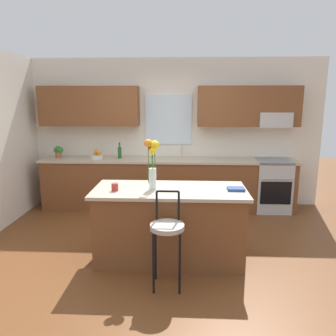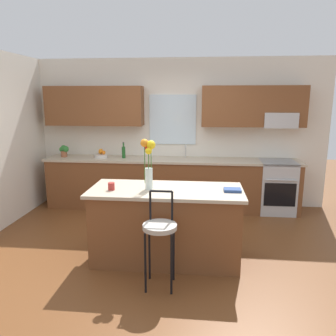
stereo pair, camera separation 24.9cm
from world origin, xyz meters
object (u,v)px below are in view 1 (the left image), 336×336
at_px(bottle_olive_oil, 120,152).
at_px(bar_stool_near, 167,231).
at_px(kitchen_island, 170,224).
at_px(flower_vase, 152,159).
at_px(cookbook, 236,189).
at_px(potted_plant_small, 58,151).
at_px(fruit_bowl_oranges, 97,156).
at_px(mug_ceramic, 115,187).
at_px(oven_range, 271,185).

bearing_deg(bottle_olive_oil, bar_stool_near, -69.10).
relative_size(kitchen_island, bottle_olive_oil, 6.40).
bearing_deg(flower_vase, bottle_olive_oil, 111.30).
xyz_separation_m(kitchen_island, cookbook, (0.79, -0.03, 0.47)).
bearing_deg(potted_plant_small, fruit_bowl_oranges, 0.39).
xyz_separation_m(mug_ceramic, bottle_olive_oil, (-0.34, 2.09, 0.07)).
distance_m(bar_stool_near, cookbook, 1.03).
relative_size(kitchen_island, flower_vase, 3.04).
xyz_separation_m(kitchen_island, bar_stool_near, (-0.00, -0.61, 0.17)).
bearing_deg(flower_vase, kitchen_island, 9.84).
height_order(oven_range, bar_stool_near, bar_stool_near).
bearing_deg(bottle_olive_oil, oven_range, -0.52).
bearing_deg(bar_stool_near, bottle_olive_oil, 110.90).
bearing_deg(mug_ceramic, cookbook, 3.47).
relative_size(flower_vase, fruit_bowl_oranges, 2.54).
bearing_deg(cookbook, kitchen_island, 177.98).
height_order(oven_range, cookbook, cookbook).
distance_m(oven_range, bar_stool_near, 3.11).
distance_m(kitchen_island, fruit_bowl_oranges, 2.48).
bearing_deg(mug_ceramic, kitchen_island, 10.08).
distance_m(mug_ceramic, cookbook, 1.44).
bearing_deg(bottle_olive_oil, potted_plant_small, -179.92).
distance_m(kitchen_island, bottle_olive_oil, 2.28).
bearing_deg(mug_ceramic, flower_vase, 10.19).
xyz_separation_m(flower_vase, cookbook, (1.00, 0.01, -0.36)).
distance_m(bar_stool_near, mug_ceramic, 0.88).
bearing_deg(bar_stool_near, kitchen_island, 90.00).
height_order(cookbook, fruit_bowl_oranges, fruit_bowl_oranges).
bearing_deg(potted_plant_small, flower_vase, -46.45).
bearing_deg(bottle_olive_oil, mug_ceramic, -80.71).
relative_size(kitchen_island, cookbook, 9.26).
relative_size(oven_range, mug_ceramic, 10.22).
height_order(kitchen_island, mug_ceramic, mug_ceramic).
height_order(flower_vase, potted_plant_small, flower_vase).
relative_size(flower_vase, bottle_olive_oil, 2.10).
relative_size(flower_vase, mug_ceramic, 6.76).
distance_m(oven_range, flower_vase, 2.91).
xyz_separation_m(oven_range, kitchen_island, (-1.75, -1.95, 0.00)).
bearing_deg(oven_range, flower_vase, -134.61).
xyz_separation_m(mug_ceramic, potted_plant_small, (-1.46, 2.08, 0.08)).
bearing_deg(bar_stool_near, cookbook, 36.56).
xyz_separation_m(fruit_bowl_oranges, potted_plant_small, (-0.70, -0.00, 0.08)).
relative_size(mug_ceramic, potted_plant_small, 0.41).
bearing_deg(potted_plant_small, oven_range, -0.34).
distance_m(fruit_bowl_oranges, potted_plant_small, 0.70).
relative_size(kitchen_island, bar_stool_near, 1.78).
bearing_deg(bar_stool_near, oven_range, 55.64).
bearing_deg(cookbook, bar_stool_near, -143.44).
distance_m(fruit_bowl_oranges, bottle_olive_oil, 0.43).
bearing_deg(kitchen_island, fruit_bowl_oranges, 125.55).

